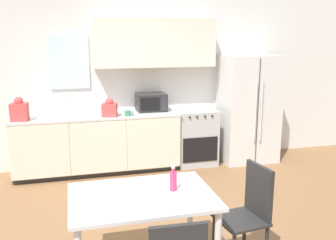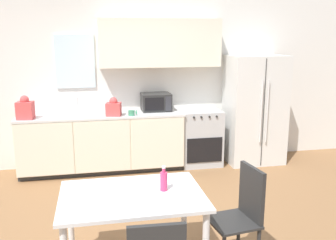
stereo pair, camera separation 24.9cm
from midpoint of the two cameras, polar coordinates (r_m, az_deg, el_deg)
ground_plane at (r=4.36m, az=-5.96°, el=-15.46°), size 12.00×12.00×0.00m
wall_back at (r=5.98m, az=-8.35°, el=6.89°), size 12.00×0.38×2.70m
kitchen_counter at (r=5.84m, az=-11.85°, el=-3.49°), size 2.48×0.64×0.90m
oven_range at (r=6.12m, az=2.89°, el=-2.55°), size 0.65×0.61×0.89m
refrigerator at (r=6.31m, az=10.98°, el=1.71°), size 0.90×0.72×1.75m
kitchen_sink at (r=5.74m, az=-15.63°, el=0.75°), size 0.66×0.44×0.24m
microwave at (r=5.90m, az=-3.79°, el=2.73°), size 0.45×0.37×0.27m
coffee_mug at (r=5.55m, az=-7.37°, el=1.02°), size 0.13×0.09×0.08m
grocery_bag_0 at (r=5.62m, az=-22.91°, el=1.35°), size 0.24×0.21×0.34m
grocery_bag_1 at (r=5.56m, az=-10.19°, el=1.75°), size 0.25×0.22×0.28m
dining_table at (r=3.25m, az=-6.18°, el=-12.94°), size 1.21×0.84×0.75m
dining_chair_side at (r=3.52m, az=10.38°, el=-13.06°), size 0.45×0.45×0.93m
drink_bottle at (r=3.25m, az=-1.43°, el=-9.22°), size 0.06×0.06×0.22m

